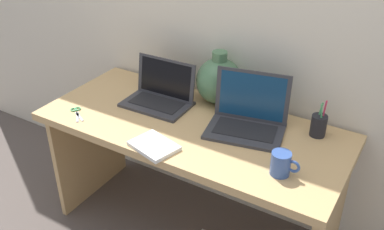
{
  "coord_description": "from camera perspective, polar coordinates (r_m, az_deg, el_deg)",
  "views": [
    {
      "loc": [
        0.93,
        -1.55,
        1.82
      ],
      "look_at": [
        0.0,
        0.0,
        0.76
      ],
      "focal_mm": 40.9,
      "sensor_mm": 36.0,
      "label": 1
    }
  ],
  "objects": [
    {
      "name": "laptop_right",
      "position": [
        2.08,
        7.37,
        0.1
      ],
      "size": [
        0.4,
        0.32,
        0.26
      ],
      "color": "#333338",
      "rests_on": "desk"
    },
    {
      "name": "pen_cup",
      "position": [
        2.09,
        16.18,
        -1.28
      ],
      "size": [
        0.07,
        0.07,
        0.19
      ],
      "color": "black",
      "rests_on": "desk"
    },
    {
      "name": "scissors",
      "position": [
        2.29,
        -14.82,
        0.4
      ],
      "size": [
        0.14,
        0.12,
        0.01
      ],
      "color": "#B7B7BC",
      "rests_on": "desk"
    },
    {
      "name": "coffee_mug",
      "position": [
        1.8,
        11.56,
        -6.24
      ],
      "size": [
        0.12,
        0.08,
        0.1
      ],
      "color": "#335199",
      "rests_on": "desk"
    },
    {
      "name": "laptop_left",
      "position": [
        2.29,
        -4.09,
        2.98
      ],
      "size": [
        0.35,
        0.24,
        0.22
      ],
      "color": "#333338",
      "rests_on": "desk"
    },
    {
      "name": "back_wall",
      "position": [
        2.22,
        5.08,
        14.09
      ],
      "size": [
        4.4,
        0.04,
        2.4
      ],
      "primitive_type": "cube",
      "color": "beige",
      "rests_on": "ground"
    },
    {
      "name": "notebook_stack",
      "position": [
        1.95,
        -4.98,
        -4.03
      ],
      "size": [
        0.23,
        0.2,
        0.02
      ],
      "primitive_type": "cube",
      "rotation": [
        0.0,
        0.0,
        -0.26
      ],
      "color": "white",
      "rests_on": "desk"
    },
    {
      "name": "ground_plane",
      "position": [
        2.56,
        0.0,
        -14.82
      ],
      "size": [
        6.0,
        6.0,
        0.0
      ],
      "primitive_type": "plane",
      "color": "#564C47"
    },
    {
      "name": "desk",
      "position": [
        2.2,
        0.0,
        -4.46
      ],
      "size": [
        1.51,
        0.66,
        0.71
      ],
      "color": "tan",
      "rests_on": "ground"
    },
    {
      "name": "green_vase",
      "position": [
        2.27,
        3.53,
        4.54
      ],
      "size": [
        0.24,
        0.24,
        0.28
      ],
      "color": "#47704C",
      "rests_on": "desk"
    }
  ]
}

